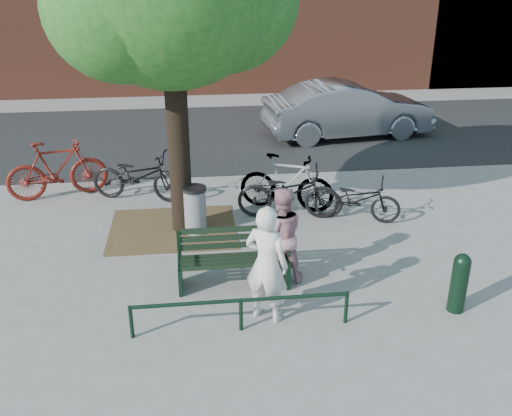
{
  "coord_description": "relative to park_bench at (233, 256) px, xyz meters",
  "views": [
    {
      "loc": [
        -0.58,
        -7.83,
        4.77
      ],
      "look_at": [
        0.47,
        1.0,
        0.89
      ],
      "focal_mm": 40.0,
      "sensor_mm": 36.0,
      "label": 1
    }
  ],
  "objects": [
    {
      "name": "park_bench",
      "position": [
        0.0,
        0.0,
        0.0
      ],
      "size": [
        1.74,
        0.54,
        0.97
      ],
      "color": "black",
      "rests_on": "ground"
    },
    {
      "name": "dirt_pit",
      "position": [
        -1.0,
        2.12,
        -0.47
      ],
      "size": [
        2.4,
        2.0,
        0.02
      ],
      "primitive_type": "cube",
      "color": "brown",
      "rests_on": "ground"
    },
    {
      "name": "bollard",
      "position": [
        3.2,
        -1.17,
        0.02
      ],
      "size": [
        0.25,
        0.25,
        0.93
      ],
      "color": "black",
      "rests_on": "ground"
    },
    {
      "name": "person_right",
      "position": [
        0.75,
        0.01,
        0.32
      ],
      "size": [
        0.78,
        0.62,
        1.59
      ],
      "primitive_type": "imported",
      "rotation": [
        0.0,
        0.0,
        3.16
      ],
      "color": "#B47C85",
      "rests_on": "ground"
    },
    {
      "name": "litter_bin",
      "position": [
        -0.56,
        1.92,
        -0.01
      ],
      "size": [
        0.45,
        0.45,
        0.92
      ],
      "color": "gray",
      "rests_on": "ground"
    },
    {
      "name": "bicycle_c",
      "position": [
        1.3,
        2.42,
        0.05
      ],
      "size": [
        2.12,
        1.04,
        1.07
      ],
      "primitive_type": "imported",
      "rotation": [
        0.0,
        0.0,
        1.4
      ],
      "color": "black",
      "rests_on": "ground"
    },
    {
      "name": "road",
      "position": [
        0.0,
        8.42,
        -0.47
      ],
      "size": [
        40.0,
        7.0,
        0.01
      ],
      "primitive_type": "cube",
      "color": "black",
      "rests_on": "ground"
    },
    {
      "name": "ground",
      "position": [
        0.0,
        -0.08,
        -0.48
      ],
      "size": [
        90.0,
        90.0,
        0.0
      ],
      "primitive_type": "plane",
      "color": "gray",
      "rests_on": "ground"
    },
    {
      "name": "person_left",
      "position": [
        0.39,
        -1.02,
        0.4
      ],
      "size": [
        0.76,
        0.69,
        1.75
      ],
      "primitive_type": "imported",
      "rotation": [
        0.0,
        0.0,
        2.58
      ],
      "color": "beige",
      "rests_on": "ground"
    },
    {
      "name": "bicycle_d",
      "position": [
        1.33,
        2.82,
        0.11
      ],
      "size": [
        2.03,
        1.27,
        1.18
      ],
      "primitive_type": "imported",
      "rotation": [
        0.0,
        0.0,
        1.18
      ],
      "color": "gray",
      "rests_on": "ground"
    },
    {
      "name": "parked_car",
      "position": [
        3.97,
        7.85,
        0.31
      ],
      "size": [
        4.99,
        2.28,
        1.59
      ],
      "primitive_type": "imported",
      "rotation": [
        0.0,
        0.0,
        1.7
      ],
      "color": "slate",
      "rests_on": "ground"
    },
    {
      "name": "bicycle_a",
      "position": [
        -1.73,
        3.69,
        0.06
      ],
      "size": [
        2.17,
        1.28,
        1.08
      ],
      "primitive_type": "imported",
      "rotation": [
        0.0,
        0.0,
        1.27
      ],
      "color": "black",
      "rests_on": "ground"
    },
    {
      "name": "guard_railing",
      "position": [
        0.0,
        -1.28,
        -0.08
      ],
      "size": [
        3.06,
        0.06,
        0.51
      ],
      "color": "black",
      "rests_on": "ground"
    },
    {
      "name": "bicycle_b",
      "position": [
        -3.46,
        4.07,
        0.16
      ],
      "size": [
        2.2,
        1.13,
        1.27
      ],
      "primitive_type": "imported",
      "rotation": [
        0.0,
        0.0,
        1.84
      ],
      "color": "#5F140D",
      "rests_on": "ground"
    },
    {
      "name": "bicycle_e",
      "position": [
        2.62,
        2.12,
        -0.03
      ],
      "size": [
        1.8,
        1.15,
        0.89
      ],
      "primitive_type": "imported",
      "rotation": [
        0.0,
        0.0,
        1.21
      ],
      "color": "black",
      "rests_on": "ground"
    }
  ]
}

